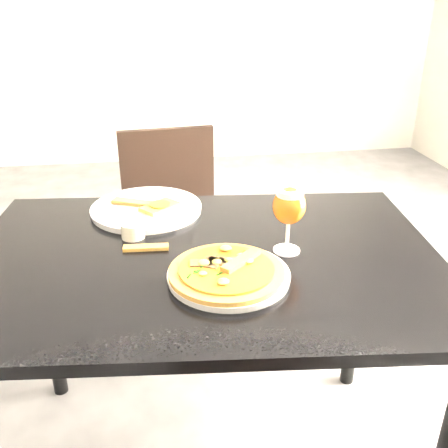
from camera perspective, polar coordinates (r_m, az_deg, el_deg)
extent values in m
plane|color=#49494B|center=(1.86, -7.69, -22.07)|extent=(6.00, 6.00, 0.00)
cube|color=black|center=(1.27, -2.35, -4.09)|extent=(1.28, 0.92, 0.03)
cylinder|color=black|center=(1.84, -19.58, -9.30)|extent=(0.05, 0.05, 0.72)
cylinder|color=black|center=(1.84, 14.95, -8.55)|extent=(0.05, 0.05, 0.72)
cube|color=black|center=(1.99, -5.34, -2.73)|extent=(0.44, 0.44, 0.04)
cylinder|color=black|center=(1.96, -9.03, -11.20)|extent=(0.03, 0.03, 0.41)
cylinder|color=black|center=(2.00, 0.32, -9.98)|extent=(0.03, 0.03, 0.41)
cylinder|color=black|center=(2.23, -9.92, -6.37)|extent=(0.03, 0.03, 0.41)
cylinder|color=black|center=(2.27, -1.74, -5.41)|extent=(0.03, 0.03, 0.41)
cube|color=black|center=(2.06, -6.43, 5.41)|extent=(0.38, 0.06, 0.40)
cylinder|color=silver|center=(1.16, 0.54, -5.91)|extent=(0.32, 0.32, 0.02)
cylinder|color=brown|center=(1.15, 0.29, -5.51)|extent=(0.27, 0.27, 0.01)
cylinder|color=#AF3F0E|center=(1.14, 0.29, -5.14)|extent=(0.22, 0.22, 0.01)
cube|color=#513B23|center=(1.15, 1.72, -4.82)|extent=(0.05, 0.03, 0.00)
cube|color=#513B23|center=(1.18, -0.07, -3.79)|extent=(0.03, 0.05, 0.00)
cube|color=#513B23|center=(1.13, -3.06, -5.19)|extent=(0.05, 0.03, 0.00)
cube|color=#513B23|center=(1.12, 0.53, -5.66)|extent=(0.03, 0.05, 0.00)
ellipsoid|color=#E5D24A|center=(1.15, 1.05, -4.54)|extent=(0.02, 0.02, 0.01)
ellipsoid|color=#E5D24A|center=(1.20, 0.70, -3.24)|extent=(0.02, 0.02, 0.01)
ellipsoid|color=#E5D24A|center=(1.15, -0.29, -4.45)|extent=(0.02, 0.02, 0.01)
ellipsoid|color=#E5D24A|center=(1.15, -3.02, -4.61)|extent=(0.02, 0.02, 0.01)
ellipsoid|color=#E5D24A|center=(1.13, -0.47, -5.13)|extent=(0.02, 0.02, 0.01)
ellipsoid|color=#E5D24A|center=(1.08, -0.15, -6.58)|extent=(0.02, 0.02, 0.01)
ellipsoid|color=#E5D24A|center=(1.13, 0.89, -5.22)|extent=(0.02, 0.02, 0.01)
ellipsoid|color=#E5D24A|center=(1.14, 3.66, -5.04)|extent=(0.02, 0.02, 0.01)
cube|color=#15460C|center=(1.15, 0.44, -4.63)|extent=(0.01, 0.02, 0.00)
cube|color=#15460C|center=(1.18, -0.69, -4.04)|extent=(0.01, 0.02, 0.00)
cube|color=#15460C|center=(1.17, -2.97, -4.30)|extent=(0.02, 0.01, 0.00)
cube|color=#15460C|center=(1.14, -1.09, -5.20)|extent=(0.02, 0.01, 0.00)
cube|color=#15460C|center=(1.10, -1.30, -6.24)|extent=(0.01, 0.02, 0.00)
cube|color=#15460C|center=(1.13, 0.40, -5.34)|extent=(0.00, 0.02, 0.00)
cube|color=#15460C|center=(1.12, 1.94, -5.72)|extent=(0.01, 0.02, 0.00)
cube|color=#15460C|center=(1.14, 3.90, -5.04)|extent=(0.02, 0.01, 0.00)
cube|color=#15460C|center=(1.16, 1.42, -4.54)|extent=(0.02, 0.01, 0.00)
cube|color=brown|center=(1.17, 1.35, -3.87)|extent=(0.11, 0.10, 0.01)
cylinder|color=silver|center=(1.52, -8.85, 1.73)|extent=(0.35, 0.35, 0.02)
cube|color=brown|center=(1.54, -10.29, 2.42)|extent=(0.13, 0.09, 0.01)
cube|color=brown|center=(1.50, -7.34, 1.97)|extent=(0.13, 0.12, 0.01)
cylinder|color=#AF3F0E|center=(1.49, -7.35, 2.24)|extent=(0.06, 0.06, 0.00)
cube|color=brown|center=(1.30, -8.92, -2.68)|extent=(0.12, 0.03, 0.01)
cylinder|color=#BBBAA8|center=(1.36, -10.39, -0.71)|extent=(0.06, 0.06, 0.04)
cylinder|color=gold|center=(1.36, -10.44, -0.16)|extent=(0.05, 0.05, 0.01)
cylinder|color=silver|center=(1.29, 7.16, -2.98)|extent=(0.07, 0.07, 0.00)
cylinder|color=silver|center=(1.27, 7.25, -1.41)|extent=(0.01, 0.01, 0.07)
ellipsoid|color=#A84A10|center=(1.24, 7.46, 2.07)|extent=(0.08, 0.08, 0.09)
cylinder|color=white|center=(1.22, 7.55, 3.60)|extent=(0.07, 0.07, 0.02)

